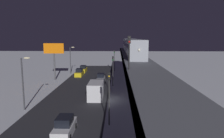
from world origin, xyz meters
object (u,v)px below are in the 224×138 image
at_px(rail_signal, 129,47).
at_px(sedan_white, 65,127).
at_px(traffic_light_near, 109,91).
at_px(subway_train, 131,46).
at_px(sedan_yellow_2, 83,69).
at_px(traffic_light_far, 114,58).
at_px(sedan_silver, 101,78).
at_px(sedan_yellow, 79,73).
at_px(box_truck, 96,89).
at_px(commercial_billboard, 54,52).
at_px(traffic_light_mid, 113,67).

height_order(rail_signal, sedan_white, rail_signal).
relative_size(rail_signal, traffic_light_near, 0.62).
distance_m(subway_train, sedan_white, 32.20).
bearing_deg(sedan_yellow_2, traffic_light_far, -168.54).
distance_m(sedan_yellow_2, sedan_silver, 15.05).
bearing_deg(rail_signal, sedan_yellow, -68.96).
bearing_deg(box_truck, traffic_light_near, 102.80).
height_order(subway_train, sedan_yellow, subway_train).
bearing_deg(sedan_silver, rail_signal, -77.09).
bearing_deg(rail_signal, sedan_silver, -77.09).
bearing_deg(commercial_billboard, traffic_light_near, 118.84).
height_order(rail_signal, traffic_light_near, rail_signal).
distance_m(traffic_light_mid, traffic_light_far, 19.82).
xyz_separation_m(traffic_light_near, traffic_light_mid, (0.00, -19.82, 0.00)).
bearing_deg(rail_signal, sedan_white, 28.05).
bearing_deg(subway_train, traffic_light_far, -70.25).
height_order(rail_signal, traffic_light_mid, rail_signal).
distance_m(subway_train, traffic_light_mid, 9.77).
height_order(sedan_yellow, sedan_yellow_2, same).
bearing_deg(traffic_light_mid, subway_train, -119.27).
relative_size(traffic_light_near, traffic_light_mid, 1.00).
relative_size(sedan_yellow_2, box_truck, 0.63).
bearing_deg(traffic_light_mid, traffic_light_far, -90.00).
bearing_deg(sedan_silver, sedan_yellow_2, 115.17).
distance_m(sedan_white, sedan_silver, 26.62).
distance_m(sedan_yellow_2, box_truck, 26.71).
bearing_deg(sedan_yellow_2, traffic_light_mid, 117.40).
height_order(sedan_white, sedan_yellow_2, same).
height_order(traffic_light_near, traffic_light_far, same).
bearing_deg(sedan_yellow, subway_train, 163.64).
height_order(sedan_white, sedan_silver, same).
relative_size(subway_train, traffic_light_near, 5.76).
distance_m(sedan_yellow_2, traffic_light_near, 39.04).
xyz_separation_m(sedan_yellow_2, sedan_silver, (-6.40, 13.62, 0.00)).
relative_size(rail_signal, sedan_yellow_2, 0.86).
relative_size(sedan_silver, traffic_light_far, 0.73).
distance_m(rail_signal, traffic_light_far, 38.72).
bearing_deg(box_truck, rail_signal, 115.47).
bearing_deg(sedan_white, sedan_yellow, 97.71).
distance_m(subway_train, traffic_light_far, 13.47).
bearing_deg(subway_train, sedan_yellow_2, -36.79).
distance_m(sedan_silver, commercial_billboard, 12.90).
height_order(sedan_silver, traffic_light_near, traffic_light_near).
bearing_deg(sedan_white, rail_signal, 28.05).
distance_m(sedan_yellow, traffic_light_mid, 15.36).
relative_size(subway_train, sedan_yellow_2, 7.93).
xyz_separation_m(rail_signal, sedan_yellow_2, (11.63, -36.44, -8.43)).
height_order(box_truck, traffic_light_mid, traffic_light_mid).
bearing_deg(rail_signal, sedan_yellow_2, -72.30).
relative_size(box_truck, traffic_light_mid, 1.16).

